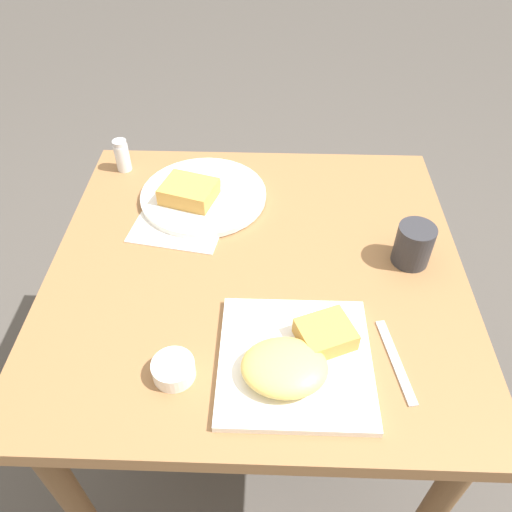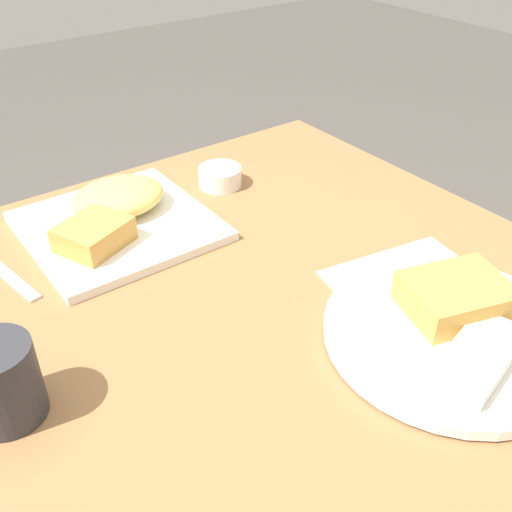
% 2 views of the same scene
% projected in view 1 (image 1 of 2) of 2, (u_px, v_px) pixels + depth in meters
% --- Properties ---
extents(ground_plane, '(8.00, 8.00, 0.00)m').
position_uv_depth(ground_plane, '(256.00, 425.00, 1.53)').
color(ground_plane, '#4C4742').
extents(dining_table, '(0.86, 0.84, 0.70)m').
position_uv_depth(dining_table, '(257.00, 293.00, 1.10)').
color(dining_table, olive).
rests_on(dining_table, ground_plane).
extents(menu_card, '(0.24, 0.31, 0.00)m').
position_uv_depth(menu_card, '(187.00, 208.00, 1.16)').
color(menu_card, silver).
rests_on(menu_card, dining_table).
extents(plate_square_near, '(0.26, 0.26, 0.06)m').
position_uv_depth(plate_square_near, '(295.00, 359.00, 0.84)').
color(plate_square_near, white).
rests_on(plate_square_near, dining_table).
extents(plate_oval_far, '(0.30, 0.30, 0.05)m').
position_uv_depth(plate_oval_far, '(201.00, 193.00, 1.18)').
color(plate_oval_far, white).
rests_on(plate_oval_far, menu_card).
extents(sauce_ramekin, '(0.07, 0.07, 0.03)m').
position_uv_depth(sauce_ramekin, '(174.00, 369.00, 0.83)').
color(sauce_ramekin, white).
rests_on(sauce_ramekin, dining_table).
extents(salt_shaker, '(0.04, 0.04, 0.08)m').
position_uv_depth(salt_shaker, '(122.00, 157.00, 1.26)').
color(salt_shaker, white).
rests_on(salt_shaker, dining_table).
extents(butter_knife, '(0.05, 0.17, 0.00)m').
position_uv_depth(butter_knife, '(396.00, 361.00, 0.86)').
color(butter_knife, silver).
rests_on(butter_knife, dining_table).
extents(coffee_mug, '(0.08, 0.08, 0.09)m').
position_uv_depth(coffee_mug, '(413.00, 245.00, 1.01)').
color(coffee_mug, '#2D2D33').
rests_on(coffee_mug, dining_table).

